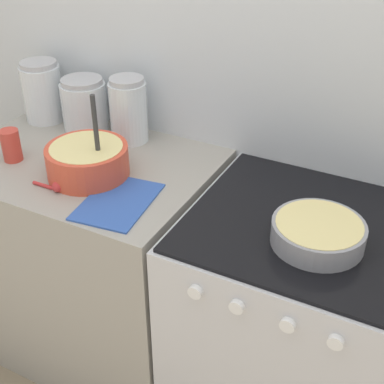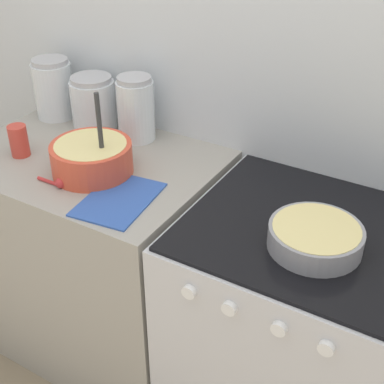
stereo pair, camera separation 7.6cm
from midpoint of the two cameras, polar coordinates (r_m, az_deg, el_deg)
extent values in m
cube|color=silver|center=(1.86, 7.40, 13.17)|extent=(4.82, 0.05, 2.40)
cube|color=#9E998E|center=(2.18, -8.98, -6.68)|extent=(0.91, 0.65, 0.89)
cube|color=silver|center=(1.89, 11.50, -14.74)|extent=(0.69, 0.65, 0.88)
cube|color=black|center=(1.60, 13.20, -3.75)|extent=(0.66, 0.62, 0.01)
cylinder|color=white|center=(1.46, 1.23, -10.63)|extent=(0.04, 0.02, 0.04)
cylinder|color=white|center=(1.42, 5.58, -12.28)|extent=(0.04, 0.02, 0.04)
cylinder|color=white|center=(1.38, 10.87, -14.17)|extent=(0.04, 0.02, 0.04)
cylinder|color=white|center=(1.37, 15.75, -15.78)|extent=(0.04, 0.02, 0.04)
cylinder|color=#D84C33|center=(1.81, -9.44, 3.52)|extent=(0.27, 0.27, 0.11)
cylinder|color=#EFDB8C|center=(1.80, -9.51, 4.25)|extent=(0.24, 0.24, 0.06)
cylinder|color=#333333|center=(1.74, -8.51, 6.18)|extent=(0.02, 0.02, 0.28)
cylinder|color=gray|center=(1.50, 14.45, -4.76)|extent=(0.26, 0.26, 0.07)
cylinder|color=#EFDB8C|center=(1.50, 14.48, -4.55)|extent=(0.24, 0.24, 0.06)
cylinder|color=silver|center=(2.25, -13.57, 10.47)|extent=(0.16, 0.16, 0.22)
cylinder|color=silver|center=(2.26, -13.43, 9.44)|extent=(0.14, 0.14, 0.13)
cylinder|color=#B2B2B7|center=(2.21, -13.97, 13.36)|extent=(0.14, 0.14, 0.02)
cylinder|color=silver|center=(2.12, -9.43, 9.17)|extent=(0.17, 0.17, 0.19)
cylinder|color=olive|center=(2.14, -9.34, 8.26)|extent=(0.15, 0.15, 0.11)
cylinder|color=#B2B2B7|center=(2.09, -9.68, 11.76)|extent=(0.16, 0.16, 0.02)
cylinder|color=silver|center=(2.00, -4.90, 8.60)|extent=(0.14, 0.14, 0.22)
cylinder|color=tan|center=(2.02, -4.84, 7.44)|extent=(0.12, 0.12, 0.13)
cylinder|color=#B2B2B7|center=(1.95, -5.07, 11.86)|extent=(0.12, 0.12, 0.02)
cylinder|color=#CC3F33|center=(1.98, -16.94, 5.24)|extent=(0.07, 0.07, 0.11)
cube|color=#3359B2|center=(1.67, -6.51, -0.79)|extent=(0.23, 0.30, 0.01)
cylinder|color=red|center=(1.80, -13.90, 1.08)|extent=(0.09, 0.01, 0.01)
sphere|color=red|center=(1.76, -12.63, 0.94)|extent=(0.04, 0.04, 0.04)
camera|label=1|loc=(0.04, -88.64, 0.86)|focal=50.00mm
camera|label=2|loc=(0.04, 91.36, -0.86)|focal=50.00mm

